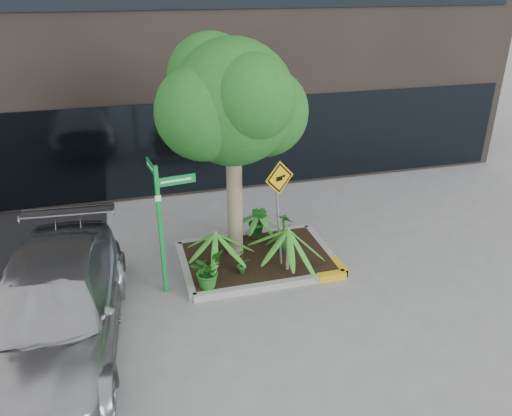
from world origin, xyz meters
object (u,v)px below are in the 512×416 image
object	(u,v)px
street_sign_post	(162,216)
cattle_sign	(279,196)
tree	(232,102)
parked_car	(52,312)

from	to	relation	value
street_sign_post	cattle_sign	world-z (taller)	street_sign_post
tree	parked_car	world-z (taller)	tree
parked_car	street_sign_post	xyz separation A→B (m)	(1.97, 1.31, 0.88)
parked_car	cattle_sign	bearing A→B (deg)	23.53
tree	cattle_sign	world-z (taller)	tree
tree	parked_car	distance (m)	4.98
street_sign_post	cattle_sign	distance (m)	2.39
tree	street_sign_post	world-z (taller)	tree
parked_car	tree	bearing A→B (deg)	35.36
street_sign_post	cattle_sign	size ratio (longest dim) A/B	1.16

